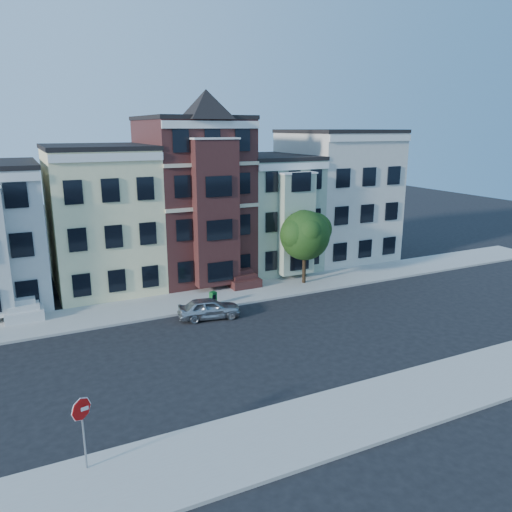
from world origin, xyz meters
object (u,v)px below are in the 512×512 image
parked_car (209,308)px  stop_sign (83,429)px  street_tree (305,239)px  newspaper_box (213,298)px

parked_car → stop_sign: stop_sign is taller
street_tree → stop_sign: street_tree is taller
parked_car → stop_sign: bearing=152.1°
street_tree → newspaper_box: (-7.88, -1.49, -2.95)m
newspaper_box → stop_sign: 16.62m
parked_car → stop_sign: size_ratio=1.27×
street_tree → parked_car: (-8.86, -3.32, -2.88)m
stop_sign → newspaper_box: bearing=41.2°
street_tree → stop_sign: 23.19m
parked_car → stop_sign: 14.56m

